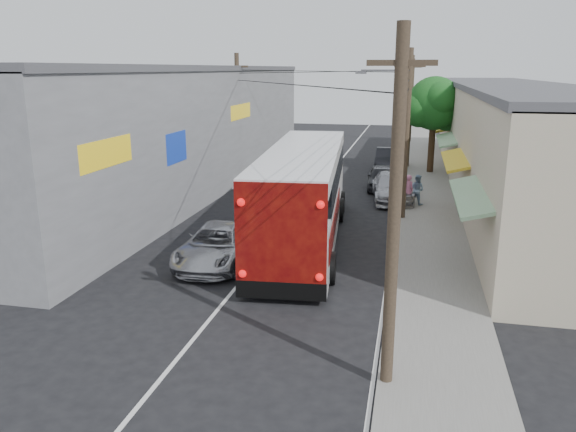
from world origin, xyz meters
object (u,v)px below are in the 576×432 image
Objects in this scene: parked_car_mid at (382,177)px; pedestrian_far at (417,189)px; coach_bus at (304,194)px; parked_car_far at (387,159)px; pedestrian_near at (408,191)px; jeepney at (218,245)px; parked_suv at (392,187)px.

pedestrian_far is at bearing -66.33° from parked_car_mid.
parked_car_mid is at bearing 71.90° from coach_bus.
parked_car_far is 11.81m from pedestrian_near.
parked_suv reaches higher than jeepney.
parked_suv is (5.95, 11.86, 0.04)m from jeepney.
coach_bus reaches higher than pedestrian_far.
pedestrian_far reaches higher than jeepney.
pedestrian_far is (2.08, -11.11, 0.16)m from parked_car_far.
parked_suv is at bearing -84.66° from pedestrian_near.
jeepney is at bearing 89.08° from pedestrian_far.
coach_bus reaches higher than parked_car_far.
pedestrian_far is at bearing -46.41° from parked_suv.
parked_suv is 1.90m from pedestrian_near.
pedestrian_far reaches higher than parked_car_mid.
parked_suv is at bearing -86.04° from parked_car_far.
coach_bus reaches higher than jeepney.
coach_bus is 2.71× the size of jeepney.
coach_bus is 3.33× the size of parked_car_mid.
parked_suv is at bearing 62.91° from coach_bus.
coach_bus is at bearing 36.43° from pedestrian_near.
jeepney is at bearing -131.55° from coach_bus.
parked_car_mid is 7.00m from parked_car_far.
parked_car_far is at bearing 76.76° from coach_bus.
parked_suv is at bearing 61.37° from jeepney.
parked_suv is at bearing -79.14° from parked_car_mid.
parked_car_far is 2.89× the size of pedestrian_far.
parked_car_far is 11.31m from pedestrian_far.
parked_suv is 3.09× the size of pedestrian_near.
coach_bus is 7.95m from pedestrian_near.
jeepney is 12.24m from pedestrian_near.
pedestrian_near is (1.60, -11.70, 0.20)m from parked_car_far.
pedestrian_far is at bearing 51.90° from coach_bus.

